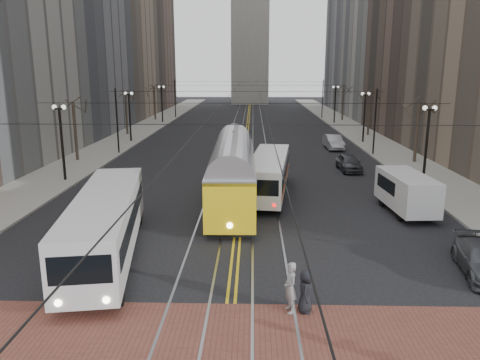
# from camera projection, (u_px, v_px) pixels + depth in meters

# --- Properties ---
(ground) EXTENTS (260.00, 260.00, 0.00)m
(ground) POSITION_uv_depth(u_px,v_px,m) (232.00, 291.00, 18.28)
(ground) COLOR black
(ground) RESTS_ON ground
(sidewalk_left) EXTENTS (5.00, 140.00, 0.15)m
(sidewalk_left) POSITION_uv_depth(u_px,v_px,m) (135.00, 133.00, 62.42)
(sidewalk_left) COLOR gray
(sidewalk_left) RESTS_ON ground
(sidewalk_right) EXTENTS (5.00, 140.00, 0.15)m
(sidewalk_right) POSITION_uv_depth(u_px,v_px,m) (360.00, 134.00, 61.62)
(sidewalk_right) COLOR gray
(sidewalk_right) RESTS_ON ground
(crosswalk_band) EXTENTS (25.00, 6.00, 0.01)m
(crosswalk_band) POSITION_uv_depth(u_px,v_px,m) (226.00, 351.00, 14.39)
(crosswalk_band) COLOR brown
(crosswalk_band) RESTS_ON ground
(streetcar_rails) EXTENTS (4.80, 130.00, 0.02)m
(streetcar_rails) POSITION_uv_depth(u_px,v_px,m) (247.00, 134.00, 62.04)
(streetcar_rails) COLOR gray
(streetcar_rails) RESTS_ON ground
(centre_lines) EXTENTS (0.42, 130.00, 0.01)m
(centre_lines) POSITION_uv_depth(u_px,v_px,m) (247.00, 134.00, 62.04)
(centre_lines) COLOR gold
(centre_lines) RESTS_ON ground
(building_left_mid) EXTENTS (16.00, 20.00, 34.00)m
(building_left_mid) POSITION_uv_depth(u_px,v_px,m) (48.00, 0.00, 59.75)
(building_left_mid) COLOR slate
(building_left_mid) RESTS_ON ground
(building_left_far) EXTENTS (16.00, 20.00, 40.00)m
(building_left_far) POSITION_uv_depth(u_px,v_px,m) (128.00, 12.00, 97.95)
(building_left_far) COLOR brown
(building_left_far) RESTS_ON ground
(building_right_far) EXTENTS (16.00, 20.00, 40.00)m
(building_right_far) POSITION_uv_depth(u_px,v_px,m) (373.00, 12.00, 96.59)
(building_right_far) COLOR slate
(building_right_far) RESTS_ON ground
(lamp_posts) EXTENTS (27.60, 57.20, 5.60)m
(lamp_posts) POSITION_uv_depth(u_px,v_px,m) (245.00, 129.00, 45.59)
(lamp_posts) COLOR black
(lamp_posts) RESTS_ON ground
(street_trees) EXTENTS (31.68, 53.28, 5.60)m
(street_trees) POSITION_uv_depth(u_px,v_px,m) (246.00, 121.00, 51.91)
(street_trees) COLOR #382D23
(street_trees) RESTS_ON ground
(trolley_wires) EXTENTS (25.96, 120.00, 6.60)m
(trolley_wires) POSITION_uv_depth(u_px,v_px,m) (246.00, 113.00, 51.28)
(trolley_wires) COLOR black
(trolley_wires) RESTS_ON ground
(transit_bus) EXTENTS (4.31, 12.05, 2.95)m
(transit_bus) POSITION_uv_depth(u_px,v_px,m) (106.00, 227.00, 21.32)
(transit_bus) COLOR silver
(transit_bus) RESTS_ON ground
(streetcar) EXTENTS (2.95, 14.30, 3.36)m
(streetcar) POSITION_uv_depth(u_px,v_px,m) (233.00, 178.00, 29.98)
(streetcar) COLOR yellow
(streetcar) RESTS_ON ground
(rear_bus) EXTENTS (3.42, 10.61, 2.72)m
(rear_bus) POSITION_uv_depth(u_px,v_px,m) (269.00, 176.00, 32.00)
(rear_bus) COLOR white
(rear_bus) RESTS_ON ground
(cargo_van) EXTENTS (2.46, 5.53, 2.39)m
(cargo_van) POSITION_uv_depth(u_px,v_px,m) (406.00, 194.00, 27.99)
(cargo_van) COLOR silver
(cargo_van) RESTS_ON ground
(sedan_grey) EXTENTS (1.83, 4.22, 1.42)m
(sedan_grey) POSITION_uv_depth(u_px,v_px,m) (349.00, 163.00, 39.79)
(sedan_grey) COLOR #393C40
(sedan_grey) RESTS_ON ground
(sedan_silver) EXTENTS (1.83, 4.65, 1.51)m
(sedan_silver) POSITION_uv_depth(u_px,v_px,m) (333.00, 142.00, 50.63)
(sedan_silver) COLOR #9C9EA3
(sedan_silver) RESTS_ON ground
(pedestrian_a) EXTENTS (0.62, 0.85, 1.59)m
(pedestrian_a) POSITION_uv_depth(u_px,v_px,m) (305.00, 291.00, 16.57)
(pedestrian_a) COLOR black
(pedestrian_a) RESTS_ON crosswalk_band
(pedestrian_b) EXTENTS (0.60, 0.77, 1.86)m
(pedestrian_b) POSITION_uv_depth(u_px,v_px,m) (290.00, 287.00, 16.55)
(pedestrian_b) COLOR gray
(pedestrian_b) RESTS_ON crosswalk_band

